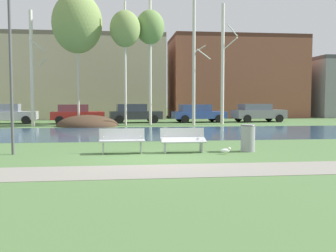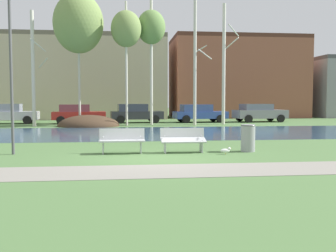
{
  "view_description": "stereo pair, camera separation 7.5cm",
  "coord_description": "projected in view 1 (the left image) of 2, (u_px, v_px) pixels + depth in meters",
  "views": [
    {
      "loc": [
        -1.08,
        -12.59,
        1.91
      ],
      "look_at": [
        0.56,
        1.29,
        0.94
      ],
      "focal_mm": 41.76,
      "sensor_mm": 36.0,
      "label": 1
    },
    {
      "loc": [
        -1.01,
        -12.6,
        1.91
      ],
      "look_at": [
        0.56,
        1.29,
        0.94
      ],
      "focal_mm": 41.76,
      "sensor_mm": 36.0,
      "label": 2
    }
  ],
  "objects": [
    {
      "name": "parked_suv_fifth_grey",
      "position": [
        258.0,
        112.0,
        32.76
      ],
      "size": [
        4.44,
        2.42,
        1.51
      ],
      "color": "slate",
      "rests_on": "ground"
    },
    {
      "name": "trash_bin",
      "position": [
        248.0,
        138.0,
        14.21
      ],
      "size": [
        0.54,
        0.54,
        0.99
      ],
      "color": "gray",
      "rests_on": "ground"
    },
    {
      "name": "building_brick_low",
      "position": [
        235.0,
        78.0,
        41.91
      ],
      "size": [
        13.71,
        7.33,
        8.4
      ],
      "color": "brown",
      "rests_on": "ground"
    },
    {
      "name": "birch_left",
      "position": [
        77.0,
        23.0,
        27.91
      ],
      "size": [
        3.58,
        3.58,
        9.49
      ],
      "color": "#BCB7A8",
      "rests_on": "ground"
    },
    {
      "name": "river_band",
      "position": [
        141.0,
        133.0,
        22.05
      ],
      "size": [
        80.0,
        8.95,
        0.01
      ],
      "primitive_type": "cube",
      "color": "#33516B",
      "rests_on": "ground"
    },
    {
      "name": "building_beige_block",
      "position": [
        82.0,
        78.0,
        39.25
      ],
      "size": [
        16.15,
        7.97,
        8.07
      ],
      "color": "#BCAD8E",
      "rests_on": "ground"
    },
    {
      "name": "birch_center_right",
      "position": [
        194.0,
        62.0,
        28.3
      ],
      "size": [
        1.35,
        2.09,
        9.18
      ],
      "color": "beige",
      "rests_on": "ground"
    },
    {
      "name": "parked_wagon_fourth_blue",
      "position": [
        198.0,
        113.0,
        32.16
      ],
      "size": [
        4.46,
        2.38,
        1.47
      ],
      "color": "#2D4793",
      "rests_on": "ground"
    },
    {
      "name": "birch_right",
      "position": [
        223.0,
        63.0,
        29.34
      ],
      "size": [
        1.25,
        2.22,
        9.02
      ],
      "color": "beige",
      "rests_on": "ground"
    },
    {
      "name": "seagull",
      "position": [
        226.0,
        150.0,
        13.55
      ],
      "size": [
        0.39,
        0.15,
        0.24
      ],
      "color": "white",
      "rests_on": "ground"
    },
    {
      "name": "soil_mound",
      "position": [
        88.0,
        126.0,
        27.49
      ],
      "size": [
        4.33,
        3.39,
        1.6
      ],
      "primitive_type": "ellipsoid",
      "color": "#423021",
      "rests_on": "ground"
    },
    {
      "name": "birch_center",
      "position": [
        150.0,
        28.0,
        28.82
      ],
      "size": [
        2.1,
        2.1,
        9.26
      ],
      "color": "beige",
      "rests_on": "ground"
    },
    {
      "name": "birch_center_left",
      "position": [
        125.0,
        29.0,
        27.74
      ],
      "size": [
        2.17,
        2.17,
        8.85
      ],
      "color": "beige",
      "rests_on": "ground"
    },
    {
      "name": "parked_sedan_second_red",
      "position": [
        77.0,
        114.0,
        30.43
      ],
      "size": [
        4.2,
        2.21,
        1.5
      ],
      "color": "maroon",
      "rests_on": "ground"
    },
    {
      "name": "bench_right",
      "position": [
        183.0,
        139.0,
        13.95
      ],
      "size": [
        1.61,
        0.57,
        0.87
      ],
      "color": "#B2B5B7",
      "rests_on": "ground"
    },
    {
      "name": "parked_van_nearest_silver",
      "position": [
        6.0,
        113.0,
        30.15
      ],
      "size": [
        4.48,
        2.26,
        1.54
      ],
      "color": "#B2B5BC",
      "rests_on": "ground"
    },
    {
      "name": "birch_far_left",
      "position": [
        32.0,
        68.0,
        26.99
      ],
      "size": [
        1.17,
        1.98,
        8.01
      ],
      "color": "beige",
      "rests_on": "ground"
    },
    {
      "name": "ground_plane",
      "position": [
        141.0,
        132.0,
        22.64
      ],
      "size": [
        120.0,
        120.0,
        0.0
      ],
      "primitive_type": "plane",
      "color": "#4C703D"
    },
    {
      "name": "paved_path_strip",
      "position": [
        163.0,
        171.0,
        10.35
      ],
      "size": [
        60.0,
        1.98,
        0.01
      ],
      "primitive_type": "cube",
      "color": "gray",
      "rests_on": "ground"
    },
    {
      "name": "bench_left",
      "position": [
        122.0,
        140.0,
        13.69
      ],
      "size": [
        1.61,
        0.58,
        0.87
      ],
      "color": "#B2B5B7",
      "rests_on": "ground"
    },
    {
      "name": "parked_hatch_third_dark",
      "position": [
        134.0,
        113.0,
        31.47
      ],
      "size": [
        4.28,
        2.27,
        1.52
      ],
      "color": "#282B30",
      "rests_on": "ground"
    },
    {
      "name": "streetlamp",
      "position": [
        10.0,
        43.0,
        13.2
      ],
      "size": [
        0.32,
        0.32,
        5.75
      ],
      "color": "#4C4C51",
      "rests_on": "ground"
    }
  ]
}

